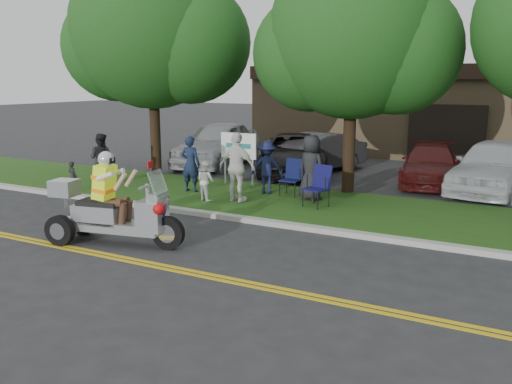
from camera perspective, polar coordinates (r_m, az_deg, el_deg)
The scene contains 24 objects.
ground at distance 10.36m, azimuth -6.18°, elevation -7.41°, with size 120.00×120.00×0.00m, color #28282B.
centerline_near at distance 9.91m, azimuth -8.09°, elevation -8.32°, with size 60.00×0.10×0.01m, color gold.
centerline_far at distance 10.03m, azimuth -7.55°, elevation -8.05°, with size 60.00×0.10×0.01m, color gold.
curb at distance 12.86m, azimuth 1.49°, elevation -3.25°, with size 60.00×0.25×0.12m, color #A8A89E.
grass_verge at distance 14.75m, azimuth 5.25°, elevation -1.35°, with size 60.00×4.00×0.10m, color #244713.
commercial_building at distance 27.30m, azimuth 20.86°, elevation 8.12°, with size 18.00×8.20×4.00m.
tree_left at distance 19.33m, azimuth -10.72°, elevation 15.90°, with size 6.62×5.40×7.78m.
tree_mid at distance 16.12m, azimuth 10.37°, elevation 15.30°, with size 5.88×4.80×7.05m.
business_sign at distance 17.05m, azimuth -1.83°, elevation 4.58°, with size 1.25×0.06×1.75m.
trike_scooter at distance 11.67m, azimuth -15.05°, elevation -2.05°, with size 2.99×1.24×1.96m.
lawn_chair_a at distance 14.30m, azimuth 6.67°, elevation 0.93°, with size 0.73×0.74×1.10m.
lawn_chair_b at distance 15.64m, azimuth 3.88°, elevation 1.81°, with size 0.57×0.59×1.05m.
spectator_adult_left at distance 16.17m, azimuth -6.91°, elevation 2.96°, with size 0.61×0.40×1.67m, color #151F3A.
spectator_adult_mid at distance 17.94m, azimuth -15.98°, elevation 3.38°, with size 0.79×0.61×1.62m, color black.
spectator_adult_right at distance 14.72m, azimuth -1.98°, elevation 2.63°, with size 1.11×0.46×1.90m, color white.
spectator_chair_a at distance 15.82m, azimuth 1.13°, elevation 2.62°, with size 0.99×0.57×1.54m, color #191F46.
spectator_chair_b at distance 14.99m, azimuth 5.83°, elevation 2.56°, with size 0.88×0.57×1.80m, color black.
child_left at distance 17.09m, azimuth -18.74°, elevation 1.58°, with size 0.33×0.21×0.89m, color black.
child_right at distance 14.95m, azimuth -5.30°, elevation 1.18°, with size 0.53×0.42×1.10m, color silver.
parked_car_far_left at distance 21.52m, azimuth -4.08°, elevation 5.07°, with size 2.10×5.23×1.78m, color #AAABB1.
parked_car_left at distance 20.29m, azimuth 6.04°, elevation 4.13°, with size 1.52×4.35×1.43m, color #2A2A2C.
parked_car_mid at distance 19.86m, azimuth 3.96°, elevation 4.02°, with size 2.39×5.18×1.44m, color black.
parked_car_right at distance 18.77m, azimuth 17.89°, elevation 2.76°, with size 1.78×4.37×1.27m, color #461110.
parked_car_far_right at distance 17.78m, azimuth 23.85°, elevation 2.48°, with size 1.96×4.87×1.66m, color silver.
Camera 1 is at (5.57, -8.05, 3.39)m, focal length 38.00 mm.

